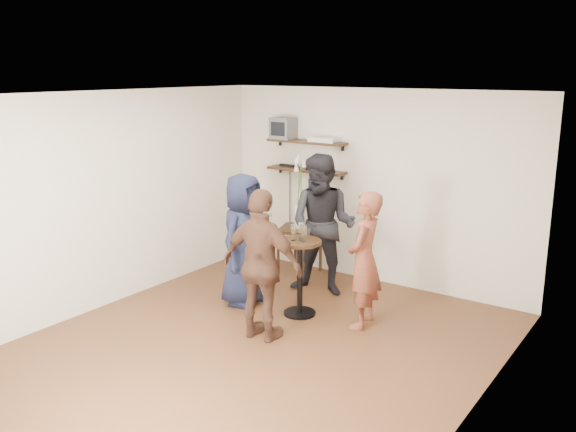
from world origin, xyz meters
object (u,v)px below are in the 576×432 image
at_px(side_table, 299,235).
at_px(person_plaid, 364,260).
at_px(drinks_table, 300,267).
at_px(crt_monitor, 284,128).
at_px(dvd_deck, 325,140).
at_px(person_brown, 262,266).
at_px(person_navy, 244,239).
at_px(person_dark, 323,225).
at_px(radio, 314,166).

bearing_deg(side_table, person_plaid, -35.07).
bearing_deg(drinks_table, crt_monitor, 130.62).
xyz_separation_m(dvd_deck, person_brown, (0.62, -2.25, -1.08)).
distance_m(person_plaid, person_navy, 1.55).
distance_m(person_dark, person_navy, 1.04).
xyz_separation_m(side_table, person_brown, (0.90, -2.06, 0.28)).
relative_size(crt_monitor, person_brown, 0.19).
bearing_deg(crt_monitor, drinks_table, -49.38).
bearing_deg(person_navy, radio, -6.87).
relative_size(dvd_deck, side_table, 0.58).
bearing_deg(person_dark, crt_monitor, 135.45).
bearing_deg(radio, person_navy, -90.82).
xyz_separation_m(side_table, person_plaid, (1.63, -1.14, 0.23)).
xyz_separation_m(person_plaid, person_dark, (-0.92, 0.62, 0.13)).
relative_size(crt_monitor, radio, 1.45).
bearing_deg(person_brown, radio, -73.49).
xyz_separation_m(side_table, drinks_table, (0.86, -1.28, 0.04)).
bearing_deg(person_dark, radio, 117.94).
height_order(drinks_table, person_brown, person_brown).
bearing_deg(crt_monitor, person_plaid, -33.26).
distance_m(side_table, person_navy, 1.40).
bearing_deg(crt_monitor, person_navy, -72.44).
xyz_separation_m(person_navy, person_brown, (0.81, -0.69, 0.01)).
bearing_deg(dvd_deck, radio, 180.00).
bearing_deg(side_table, person_navy, -86.12).
bearing_deg(person_navy, person_dark, -42.16).
bearing_deg(person_brown, drinks_table, -90.00).
relative_size(radio, person_dark, 0.12).
bearing_deg(side_table, person_brown, -66.36).
bearing_deg(person_dark, person_plaid, -45.52).
relative_size(crt_monitor, side_table, 0.46).
bearing_deg(crt_monitor, radio, 0.00).
bearing_deg(drinks_table, person_brown, -87.22).
height_order(person_navy, person_brown, person_brown).
xyz_separation_m(person_dark, person_brown, (0.20, -1.53, -0.09)).
distance_m(side_table, person_plaid, 2.00).
bearing_deg(dvd_deck, person_dark, -59.06).
distance_m(crt_monitor, person_dark, 1.72).
bearing_deg(person_navy, person_plaid, -87.67).
xyz_separation_m(dvd_deck, radio, (-0.16, 0.00, -0.38)).
xyz_separation_m(radio, side_table, (-0.12, -0.19, -0.97)).
bearing_deg(person_brown, person_dark, -85.52).
bearing_deg(dvd_deck, side_table, -146.22).
relative_size(crt_monitor, person_navy, 0.20).
xyz_separation_m(crt_monitor, person_brown, (1.30, -2.25, -1.20)).
distance_m(radio, person_brown, 2.48).
height_order(radio, person_navy, person_navy).
bearing_deg(person_brown, crt_monitor, -62.71).
relative_size(drinks_table, person_navy, 0.56).
distance_m(crt_monitor, person_plaid, 2.72).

